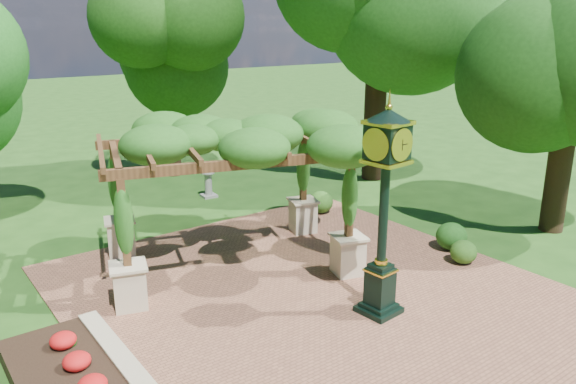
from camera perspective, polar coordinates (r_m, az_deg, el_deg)
ground at (r=11.95m, az=7.35°, el=-12.98°), size 120.00×120.00×0.00m
brick_plaza at (r=12.58m, az=4.15°, el=-11.16°), size 10.00×12.00×0.04m
border_wall at (r=10.09m, az=-15.13°, el=-18.29°), size 0.35×5.00×0.40m
pedestal_clock at (r=11.31m, az=9.79°, el=-0.28°), size 0.94×0.94×4.40m
pergola at (r=13.57m, az=-6.26°, el=4.63°), size 6.78×5.30×3.74m
sundial at (r=19.98m, az=-8.09°, el=0.60°), size 0.55×0.55×0.91m
shrub_front at (r=14.99m, az=17.40°, el=-5.83°), size 0.88×0.88×0.60m
shrub_mid at (r=15.76m, az=16.27°, el=-4.33°), size 1.09×1.09×0.74m
shrub_back at (r=18.06m, az=3.35°, el=-1.03°), size 1.03×1.03×0.71m
tree_north at (r=22.58m, az=-12.31°, el=14.75°), size 3.85×3.85×7.68m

